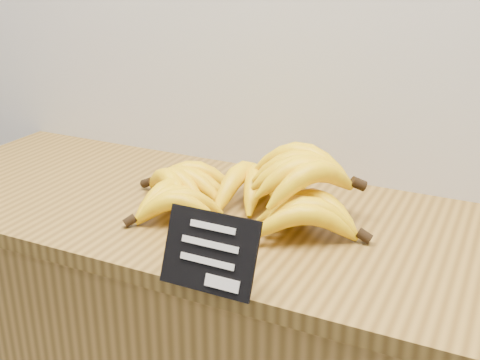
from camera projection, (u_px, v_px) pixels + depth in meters
counter_top at (251, 222)px, 1.16m from camera, size 1.53×0.54×0.03m
chalkboard_sign at (209, 252)px, 0.90m from camera, size 0.15×0.05×0.11m
banana_pile at (255, 191)px, 1.14m from camera, size 0.50×0.34×0.13m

